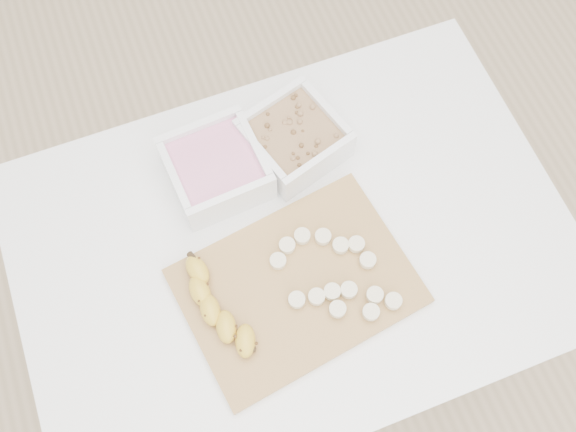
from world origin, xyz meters
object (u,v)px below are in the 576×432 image
object	(u,v)px
table	(293,259)
bowl_granola	(294,138)
bowl_yogurt	(216,168)
banana	(219,309)
cutting_board	(297,286)

from	to	relation	value
table	bowl_granola	xyz separation A→B (m)	(0.07, 0.18, 0.14)
table	bowl_yogurt	size ratio (longest dim) A/B	5.55
bowl_yogurt	banana	size ratio (longest dim) A/B	0.91
cutting_board	banana	bearing A→B (deg)	178.86
bowl_yogurt	banana	xyz separation A→B (m)	(-0.08, -0.25, -0.01)
table	cutting_board	xyz separation A→B (m)	(-0.03, -0.08, 0.10)
bowl_granola	banana	xyz separation A→B (m)	(-0.24, -0.26, -0.01)
table	bowl_yogurt	distance (m)	0.24
bowl_yogurt	cutting_board	distance (m)	0.26
cutting_board	bowl_granola	bearing A→B (deg)	69.88
bowl_granola	cutting_board	xyz separation A→B (m)	(-0.10, -0.26, -0.03)
bowl_yogurt	bowl_granola	xyz separation A→B (m)	(0.16, 0.01, -0.00)
bowl_granola	banana	distance (m)	0.35
bowl_granola	cutting_board	bearing A→B (deg)	-110.12
banana	table	bearing A→B (deg)	22.27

